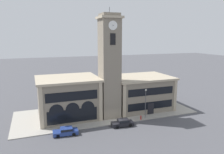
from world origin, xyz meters
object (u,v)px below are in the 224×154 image
parked_car_mid (123,123)px  fire_hydrant (141,118)px  parked_car_near (66,131)px  street_lamp (146,100)px

parked_car_mid → fire_hydrant: 4.93m
parked_car_near → street_lamp: bearing=-169.9°
parked_car_near → fire_hydrant: (15.49, 1.48, -0.12)m
parked_car_mid → fire_hydrant: size_ratio=4.95×
street_lamp → parked_car_mid: bearing=-162.4°
fire_hydrant → parked_car_mid: bearing=-162.5°
fire_hydrant → street_lamp: bearing=17.9°
parked_car_near → parked_car_mid: bearing=-176.2°
parked_car_near → fire_hydrant: bearing=-170.8°
street_lamp → fire_hydrant: (-1.19, -0.38, -3.61)m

